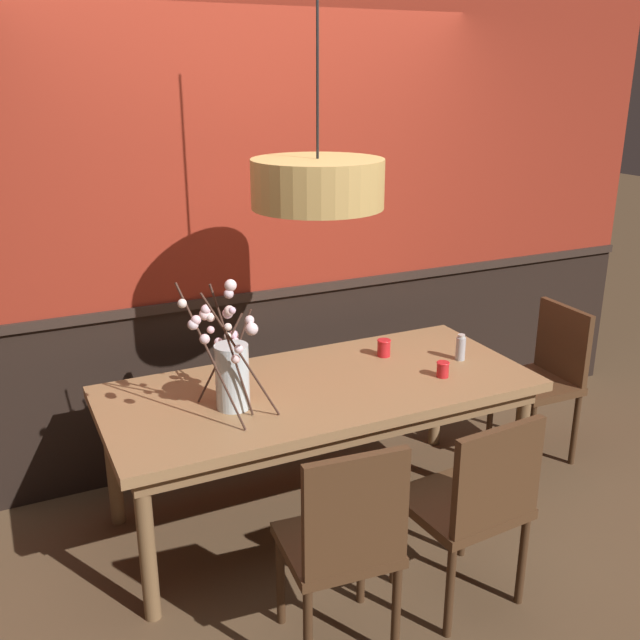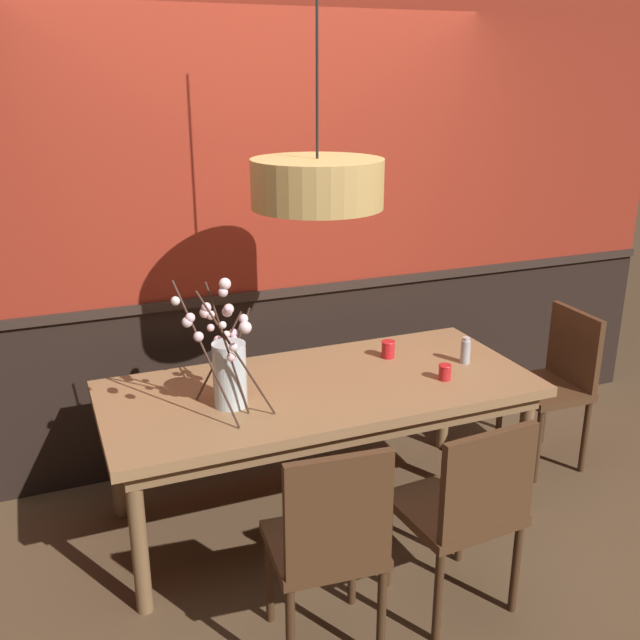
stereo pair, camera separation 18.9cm
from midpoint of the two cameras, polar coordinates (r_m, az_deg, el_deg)
ground_plane at (r=3.89m, az=1.44°, el=-15.06°), size 24.00×24.00×0.00m
back_wall at (r=4.04m, az=-2.97°, el=8.13°), size 5.30×0.14×2.85m
dining_table at (r=3.56m, az=1.53°, el=-6.29°), size 2.10×0.94×0.74m
chair_head_east_end at (r=4.37m, az=19.37°, el=-4.36°), size 0.39×0.44×0.91m
chair_far_side_left at (r=4.30m, az=-6.50°, el=-4.05°), size 0.44×0.39×0.88m
chair_far_side_right at (r=4.52m, az=1.10°, el=-2.73°), size 0.44×0.45×0.90m
chair_near_side_right at (r=3.10m, az=13.21°, el=-14.12°), size 0.49×0.47×0.90m
chair_near_side_left at (r=2.81m, az=2.76°, el=-17.07°), size 0.45×0.43×0.93m
vase_with_blossoms at (r=3.25m, az=-5.64°, el=-3.78°), size 0.44×0.55×0.66m
candle_holder_nearer_center at (r=3.63m, az=11.33°, el=-4.08°), size 0.07×0.07×0.08m
candle_holder_nearer_edge at (r=3.86m, az=6.82°, el=-2.32°), size 0.08×0.08×0.09m
condiment_bottle at (r=3.85m, az=12.83°, el=-2.41°), size 0.05×0.05×0.14m
pendant_lamp at (r=3.23m, az=1.48°, el=10.74°), size 0.59×0.59×1.25m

